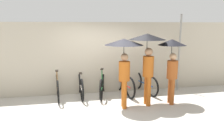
# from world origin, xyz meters

# --- Properties ---
(ground_plane) EXTENTS (30.00, 30.00, 0.00)m
(ground_plane) POSITION_xyz_m (0.00, 0.00, 0.00)
(ground_plane) COLOR #B7B2A8
(back_wall) EXTENTS (11.44, 0.12, 2.49)m
(back_wall) POSITION_xyz_m (0.00, 1.81, 1.24)
(back_wall) COLOR #B2A893
(back_wall) RESTS_ON ground
(parked_bicycle_0) EXTENTS (0.44, 1.73, 1.03)m
(parked_bicycle_0) POSITION_xyz_m (-1.50, 1.36, 0.39)
(parked_bicycle_0) COLOR black
(parked_bicycle_0) RESTS_ON ground
(parked_bicycle_1) EXTENTS (0.44, 1.70, 1.03)m
(parked_bicycle_1) POSITION_xyz_m (-0.75, 1.41, 0.38)
(parked_bicycle_1) COLOR black
(parked_bicycle_1) RESTS_ON ground
(parked_bicycle_2) EXTENTS (0.57, 1.69, 1.01)m
(parked_bicycle_2) POSITION_xyz_m (0.00, 1.40, 0.37)
(parked_bicycle_2) COLOR black
(parked_bicycle_2) RESTS_ON ground
(parked_bicycle_3) EXTENTS (0.47, 1.77, 1.04)m
(parked_bicycle_3) POSITION_xyz_m (0.75, 1.38, 0.38)
(parked_bicycle_3) COLOR black
(parked_bicycle_3) RESTS_ON ground
(parked_bicycle_4) EXTENTS (0.56, 1.70, 1.01)m
(parked_bicycle_4) POSITION_xyz_m (1.50, 1.42, 0.37)
(parked_bicycle_4) COLOR black
(parked_bicycle_4) RESTS_ON ground
(pedestrian_leading) EXTENTS (1.12, 1.12, 2.01)m
(pedestrian_leading) POSITION_xyz_m (0.45, 0.25, 1.63)
(pedestrian_leading) COLOR #B25619
(pedestrian_leading) RESTS_ON ground
(pedestrian_center) EXTENTS (1.10, 1.10, 2.14)m
(pedestrian_center) POSITION_xyz_m (1.19, 0.33, 1.72)
(pedestrian_center) COLOR #B25619
(pedestrian_center) RESTS_ON ground
(pedestrian_trailing) EXTENTS (0.85, 0.85, 1.97)m
(pedestrian_trailing) POSITION_xyz_m (1.95, 0.27, 1.48)
(pedestrian_trailing) COLOR #9E4C1E
(pedestrian_trailing) RESTS_ON ground
(awning_pole) EXTENTS (0.07, 0.07, 2.77)m
(awning_pole) POSITION_xyz_m (2.84, 1.50, 1.38)
(awning_pole) COLOR gray
(awning_pole) RESTS_ON ground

